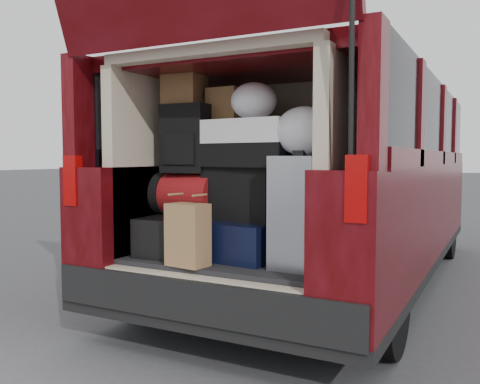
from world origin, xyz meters
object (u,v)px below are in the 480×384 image
at_px(red_duffel, 188,194).
at_px(kraft_bag, 188,235).
at_px(black_soft_case, 243,193).
at_px(twotone_duffel, 247,144).
at_px(silver_roller, 304,211).
at_px(backpack, 187,139).
at_px(black_hardshell, 187,234).
at_px(navy_hardshell, 249,239).

bearing_deg(red_duffel, kraft_bag, -54.16).
bearing_deg(red_duffel, black_soft_case, 7.68).
distance_m(red_duffel, twotone_duffel, 0.52).
bearing_deg(silver_roller, kraft_bag, -150.48).
height_order(silver_roller, black_soft_case, silver_roller).
bearing_deg(black_soft_case, backpack, -167.74).
distance_m(kraft_bag, black_soft_case, 0.47).
bearing_deg(kraft_bag, backpack, 130.76).
relative_size(black_hardshell, twotone_duffel, 0.95).
distance_m(navy_hardshell, silver_roller, 0.44).
bearing_deg(red_duffel, twotone_duffel, 6.46).
relative_size(navy_hardshell, twotone_duffel, 0.82).
bearing_deg(silver_roller, black_hardshell, -179.20).
height_order(silver_roller, backpack, backpack).
distance_m(navy_hardshell, red_duffel, 0.51).
height_order(black_hardshell, black_soft_case, black_soft_case).
relative_size(silver_roller, black_soft_case, 1.36).
xyz_separation_m(red_duffel, black_soft_case, (0.38, 0.03, 0.01)).
distance_m(silver_roller, kraft_bag, 0.66).
xyz_separation_m(black_hardshell, black_soft_case, (0.37, 0.07, 0.27)).
bearing_deg(backpack, black_hardshell, -96.32).
relative_size(black_hardshell, black_soft_case, 1.31).
relative_size(red_duffel, twotone_duffel, 0.67).
relative_size(silver_roller, twotone_duffel, 0.98).
height_order(silver_roller, red_duffel, silver_roller).
relative_size(black_hardshell, backpack, 1.38).
height_order(silver_roller, twotone_duffel, twotone_duffel).
relative_size(navy_hardshell, backpack, 1.20).
distance_m(silver_roller, red_duffel, 0.82).
xyz_separation_m(kraft_bag, red_duffel, (-0.23, 0.35, 0.20)).
xyz_separation_m(silver_roller, backpack, (-0.80, 0.04, 0.42)).
bearing_deg(kraft_bag, red_duffel, 130.50).
bearing_deg(backpack, twotone_duffel, 5.45).
relative_size(kraft_bag, twotone_duffel, 0.56).
xyz_separation_m(navy_hardshell, kraft_bag, (-0.20, -0.36, 0.06)).
bearing_deg(black_hardshell, backpack, 81.61).
distance_m(black_hardshell, black_soft_case, 0.46).
bearing_deg(black_soft_case, kraft_bag, -107.51).
xyz_separation_m(navy_hardshell, red_duffel, (-0.43, -0.01, 0.26)).
bearing_deg(twotone_duffel, backpack, -166.73).
bearing_deg(backpack, red_duffel, 117.44).
distance_m(navy_hardshell, twotone_duffel, 0.58).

